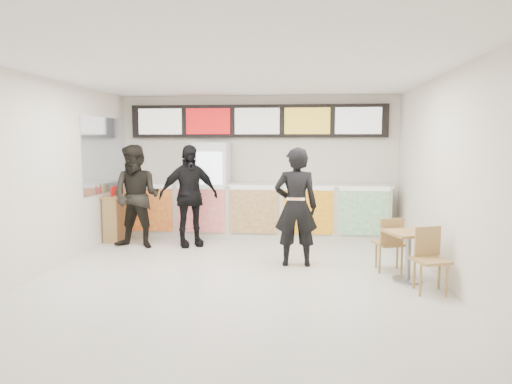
# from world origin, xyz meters

# --- Properties ---
(floor) EXTENTS (7.00, 7.00, 0.00)m
(floor) POSITION_xyz_m (0.00, 0.00, 0.00)
(floor) COLOR beige
(floor) RESTS_ON ground
(ceiling) EXTENTS (7.00, 7.00, 0.00)m
(ceiling) POSITION_xyz_m (0.00, 0.00, 3.00)
(ceiling) COLOR white
(ceiling) RESTS_ON wall_back
(wall_back) EXTENTS (6.00, 0.00, 6.00)m
(wall_back) POSITION_xyz_m (0.00, 3.50, 1.50)
(wall_back) COLOR silver
(wall_back) RESTS_ON floor
(wall_left) EXTENTS (0.00, 7.00, 7.00)m
(wall_left) POSITION_xyz_m (-3.00, 0.00, 1.50)
(wall_left) COLOR silver
(wall_left) RESTS_ON floor
(wall_right) EXTENTS (0.00, 7.00, 7.00)m
(wall_right) POSITION_xyz_m (3.00, 0.00, 1.50)
(wall_right) COLOR silver
(wall_right) RESTS_ON floor
(service_counter) EXTENTS (5.56, 0.77, 1.14)m
(service_counter) POSITION_xyz_m (0.00, 3.09, 0.57)
(service_counter) COLOR silver
(service_counter) RESTS_ON floor
(menu_board) EXTENTS (5.50, 0.14, 0.70)m
(menu_board) POSITION_xyz_m (0.00, 3.41, 2.45)
(menu_board) COLOR black
(menu_board) RESTS_ON wall_back
(drinks_fridge) EXTENTS (0.70, 0.67, 2.00)m
(drinks_fridge) POSITION_xyz_m (-0.93, 3.11, 1.00)
(drinks_fridge) COLOR white
(drinks_fridge) RESTS_ON floor
(mirror_panel) EXTENTS (0.01, 2.00, 1.50)m
(mirror_panel) POSITION_xyz_m (-2.99, 2.45, 1.75)
(mirror_panel) COLOR #B2B7BF
(mirror_panel) RESTS_ON wall_left
(customer_main) EXTENTS (0.73, 0.50, 1.93)m
(customer_main) POSITION_xyz_m (0.87, 0.92, 0.96)
(customer_main) COLOR black
(customer_main) RESTS_ON floor
(customer_left) EXTENTS (1.03, 0.85, 1.96)m
(customer_left) POSITION_xyz_m (-2.15, 1.89, 0.98)
(customer_left) COLOR black
(customer_left) RESTS_ON floor
(customer_mid) EXTENTS (1.23, 0.97, 1.96)m
(customer_mid) POSITION_xyz_m (-1.20, 2.13, 0.98)
(customer_mid) COLOR black
(customer_mid) RESTS_ON floor
(pizza_slice) EXTENTS (0.36, 0.36, 0.02)m
(pizza_slice) POSITION_xyz_m (0.87, 0.47, 1.16)
(pizza_slice) COLOR beige
(pizza_slice) RESTS_ON customer_main
(cafe_table) EXTENTS (0.88, 1.53, 0.87)m
(cafe_table) POSITION_xyz_m (2.50, 0.23, 0.51)
(cafe_table) COLOR tan
(cafe_table) RESTS_ON floor
(condiment_ledge) EXTENTS (0.33, 0.83, 1.10)m
(condiment_ledge) POSITION_xyz_m (-2.82, 2.55, 0.47)
(condiment_ledge) COLOR tan
(condiment_ledge) RESTS_ON floor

